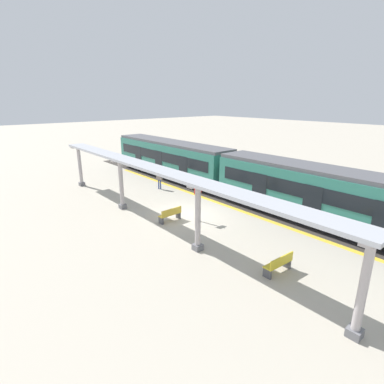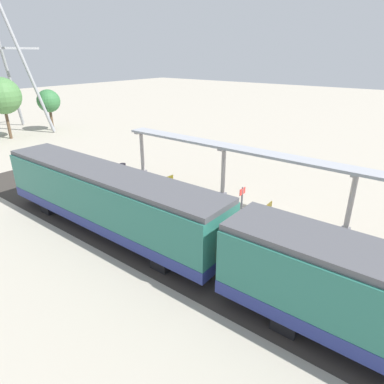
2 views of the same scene
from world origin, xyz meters
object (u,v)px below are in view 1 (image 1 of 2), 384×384
object	(u,v)px
canopy_pillar_third	(198,217)
bench_mid_platform	(170,215)
passenger_waiting_near_edge	(159,177)
canopy_pillar_nearest	(80,166)
canopy_pillar_second	(121,184)
canopy_pillar_fourth	(363,289)
train_near_carriage	(170,159)
train_far_carriage	(324,196)
bench_near_end	(279,264)
platform_info_sign	(198,200)

from	to	relation	value
canopy_pillar_third	bench_mid_platform	size ratio (longest dim) A/B	2.26
passenger_waiting_near_edge	canopy_pillar_nearest	bearing A→B (deg)	-48.73
canopy_pillar_second	canopy_pillar_fourth	xyz separation A→B (m)	(0.00, 15.39, 0.00)
canopy_pillar_nearest	canopy_pillar_second	size ratio (longest dim) A/B	1.00
canopy_pillar_second	bench_mid_platform	bearing A→B (deg)	106.01
train_near_carriage	canopy_pillar_third	world-z (taller)	train_near_carriage
canopy_pillar_third	passenger_waiting_near_edge	world-z (taller)	canopy_pillar_third
train_near_carriage	canopy_pillar_second	size ratio (longest dim) A/B	4.25
train_far_carriage	canopy_pillar_nearest	xyz separation A→B (m)	(7.62, -17.74, -0.10)
canopy_pillar_second	bench_near_end	size ratio (longest dim) A/B	2.26
canopy_pillar_second	bench_near_end	xyz separation A→B (m)	(-1.28, 11.69, -1.30)
canopy_pillar_third	canopy_pillar_fourth	bearing A→B (deg)	90.00
train_near_carriage	canopy_pillar_fourth	xyz separation A→B (m)	(7.62, 20.28, -0.10)
bench_near_end	bench_mid_platform	bearing A→B (deg)	-89.01
train_far_carriage	canopy_pillar_fourth	bearing A→B (deg)	34.06
train_far_carriage	bench_near_end	world-z (taller)	train_far_carriage
bench_near_end	passenger_waiting_near_edge	xyz separation A→B (m)	(-3.32, -13.95, 0.59)
bench_near_end	platform_info_sign	xyz separation A→B (m)	(-1.21, -6.69, 0.89)
canopy_pillar_nearest	passenger_waiting_near_edge	size ratio (longest dim) A/B	2.07
canopy_pillar_second	platform_info_sign	size ratio (longest dim) A/B	1.56
canopy_pillar_nearest	bench_near_end	world-z (taller)	canopy_pillar_nearest
canopy_pillar_nearest	platform_info_sign	size ratio (longest dim) A/B	1.56
canopy_pillar_second	passenger_waiting_near_edge	size ratio (longest dim) A/B	2.07
train_near_carriage	canopy_pillar_third	distance (m)	14.84
canopy_pillar_nearest	canopy_pillar_fourth	xyz separation A→B (m)	(0.00, 22.89, 0.00)
train_far_carriage	canopy_pillar_third	world-z (taller)	train_far_carriage
bench_mid_platform	canopy_pillar_fourth	bearing A→B (deg)	84.25
canopy_pillar_fourth	bench_mid_platform	xyz separation A→B (m)	(-1.15, -11.40, -1.30)
train_far_carriage	canopy_pillar_fourth	distance (m)	9.19
train_near_carriage	canopy_pillar_second	bearing A→B (deg)	32.67
canopy_pillar_third	bench_near_end	distance (m)	4.25
canopy_pillar_fourth	bench_mid_platform	world-z (taller)	canopy_pillar_fourth
canopy_pillar_third	canopy_pillar_fourth	size ratio (longest dim) A/B	1.00
train_near_carriage	canopy_pillar_second	world-z (taller)	train_near_carriage
train_near_carriage	bench_near_end	distance (m)	17.80
canopy_pillar_nearest	canopy_pillar_second	world-z (taller)	same
canopy_pillar_fourth	passenger_waiting_near_edge	world-z (taller)	canopy_pillar_fourth
train_near_carriage	bench_mid_platform	size ratio (longest dim) A/B	9.60
train_near_carriage	passenger_waiting_near_edge	size ratio (longest dim) A/B	8.79
canopy_pillar_third	platform_info_sign	size ratio (longest dim) A/B	1.56
train_far_carriage	bench_near_end	size ratio (longest dim) A/B	9.59
platform_info_sign	canopy_pillar_third	bearing A→B (deg)	48.91
canopy_pillar_fourth	platform_info_sign	size ratio (longest dim) A/B	1.56
canopy_pillar_second	bench_mid_platform	xyz separation A→B (m)	(-1.15, 4.00, -1.30)
platform_info_sign	passenger_waiting_near_edge	bearing A→B (deg)	-106.20
train_far_carriage	bench_mid_platform	world-z (taller)	train_far_carriage
canopy_pillar_second	train_far_carriage	bearing A→B (deg)	126.63
canopy_pillar_third	passenger_waiting_near_edge	bearing A→B (deg)	-114.44
train_near_carriage	platform_info_sign	xyz separation A→B (m)	(5.13, 9.88, -0.51)
bench_mid_platform	bench_near_end	bearing A→B (deg)	90.99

